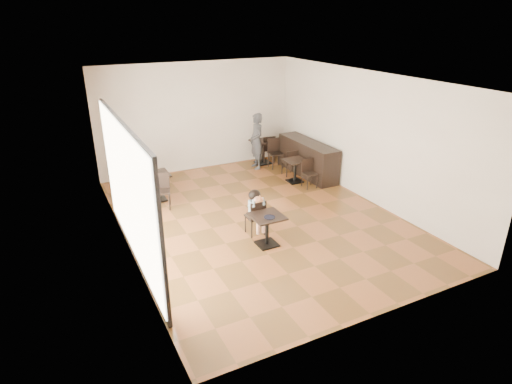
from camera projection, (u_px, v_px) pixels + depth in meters
floor at (259, 218)px, 10.06m from camera, size 6.00×8.00×0.01m
ceiling at (259, 78)px, 8.83m from camera, size 6.00×8.00×0.01m
wall_back at (198, 117)px, 12.74m from camera, size 6.00×0.01×3.20m
wall_front at (385, 227)px, 6.15m from camera, size 6.00×0.01×3.20m
wall_left at (120, 174)px, 8.19m from camera, size 0.01×8.00×3.20m
wall_right at (365, 136)px, 10.69m from camera, size 0.01×8.00×3.20m
storefront_window at (128, 192)px, 7.87m from camera, size 0.04×4.50×2.60m
child_table at (267, 230)px, 8.75m from camera, size 0.64×0.64×0.67m
child_chair at (255, 217)px, 9.18m from camera, size 0.36×0.36×0.81m
child at (255, 212)px, 9.14m from camera, size 0.36×0.51×1.02m
plate at (270, 217)px, 8.54m from camera, size 0.23×0.23×0.01m
pizza_slice at (259, 200)px, 8.84m from camera, size 0.24×0.18×0.05m
adult_patron at (257, 141)px, 13.01m from camera, size 0.47×0.66×1.71m
cafe_table_mid at (295, 171)px, 12.10m from camera, size 0.64×0.64×0.65m
cafe_table_left at (156, 187)px, 10.88m from camera, size 0.85×0.85×0.72m
cafe_table_back at (263, 152)px, 13.60m from camera, size 0.77×0.77×0.75m
chair_mid_a at (289, 162)px, 12.59m from camera, size 0.37×0.37×0.78m
chair_mid_b at (310, 174)px, 11.68m from camera, size 0.37×0.37×0.78m
chair_left_a at (151, 177)px, 11.31m from camera, size 0.49×0.49×0.87m
chair_left_b at (162, 192)px, 10.40m from camera, size 0.49×0.49×0.87m
chair_back_a at (267, 149)px, 13.64m from camera, size 0.44×0.44×0.90m
chair_back_b at (276, 154)px, 13.18m from camera, size 0.44×0.44×0.90m
service_counter at (308, 158)px, 12.62m from camera, size 0.60×2.40×1.00m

